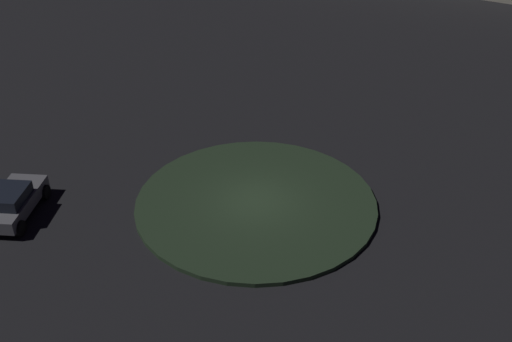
% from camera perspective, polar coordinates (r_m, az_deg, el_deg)
% --- Properties ---
extents(ground_plane, '(119.15, 119.15, 0.00)m').
position_cam_1_polar(ground_plane, '(27.18, -0.00, -3.23)').
color(ground_plane, black).
extents(roundabout_island, '(11.12, 11.12, 0.20)m').
position_cam_1_polar(roundabout_island, '(27.12, -0.00, -3.05)').
color(roundabout_island, '#263823').
rests_on(roundabout_island, ground_plane).
extents(car_grey, '(4.17, 2.84, 1.47)m').
position_cam_1_polar(car_grey, '(28.18, -22.66, -2.76)').
color(car_grey, slate).
rests_on(car_grey, ground_plane).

